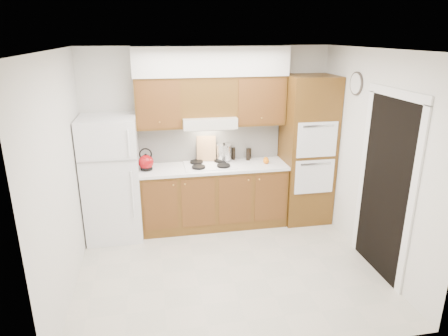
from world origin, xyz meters
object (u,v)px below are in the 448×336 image
Objects in this scene: oven_cabinet at (307,150)px; kettle at (146,162)px; stock_pot at (224,152)px; fridge at (112,178)px.

oven_cabinet reaches higher than kettle.
stock_pot is at bearing -15.24° from kettle.
fridge is at bearing -179.30° from oven_cabinet.
oven_cabinet is 2.37m from kettle.
oven_cabinet reaches higher than stock_pot.
kettle is 0.95× the size of stock_pot.
kettle is at bearing 4.07° from fridge.
oven_cabinet is 9.86× the size of stock_pot.
oven_cabinet reaches higher than fridge.
oven_cabinet is at bearing 0.70° from fridge.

